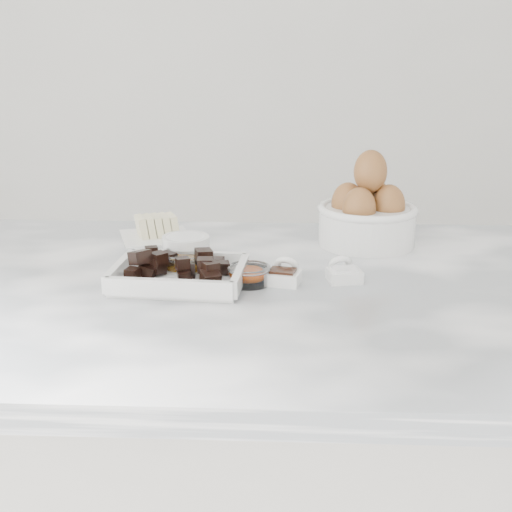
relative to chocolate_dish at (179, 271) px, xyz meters
The scene contains 9 objects.
marble_slab 0.11m from the chocolate_dish, ahead, with size 1.20×0.80×0.04m, color white.
chocolate_dish is the anchor object (origin of this frame).
butter_plate 0.25m from the chocolate_dish, 109.51° to the left, with size 0.16×0.16×0.05m.
sugar_ramekin 0.11m from the chocolate_dish, 92.42° to the left, with size 0.08×0.08×0.05m.
egg_bowl 0.41m from the chocolate_dish, 37.10° to the left, with size 0.19×0.19×0.18m.
honey_bowl 0.06m from the chocolate_dish, 87.21° to the left, with size 0.09×0.09×0.04m.
zest_bowl 0.11m from the chocolate_dish, ahead, with size 0.07×0.07×0.03m.
vanilla_spoon 0.17m from the chocolate_dish, ahead, with size 0.07×0.08×0.04m.
salt_spoon 0.27m from the chocolate_dish, ahead, with size 0.06×0.07×0.04m.
Camera 1 is at (0.07, -1.09, 1.33)m, focal length 50.00 mm.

